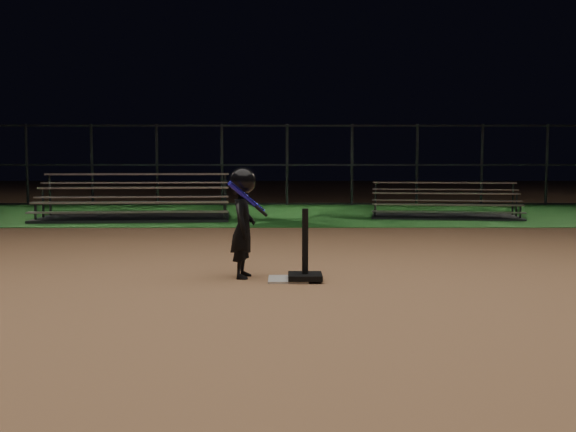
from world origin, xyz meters
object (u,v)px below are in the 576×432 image
Objects in this scene: child_batter at (243,219)px; bleacher_left at (135,210)px; bleacher_right at (445,211)px; batting_tee at (305,266)px; home_plate at (288,279)px.

child_batter reaches higher than bleacher_left.
bleacher_right is at bearing -23.29° from child_batter.
bleacher_left is 1.23× the size of bleacher_right.
child_batter is at bearing 162.42° from batting_tee.
bleacher_left is at bearing 115.02° from batting_tee.
home_plate is 0.35× the size of child_batter.
batting_tee is at bearing -103.30° from child_batter.
home_plate is 8.73m from bleacher_left.
home_plate is 0.86m from child_batter.
child_batter is 0.35× the size of bleacher_right.
child_batter reaches higher than bleacher_right.
bleacher_left is at bearing -167.89° from bleacher_right.
bleacher_left reaches higher than home_plate.
batting_tee is at bearing -104.49° from bleacher_right.
child_batter is (-0.52, 0.18, 0.66)m from home_plate.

